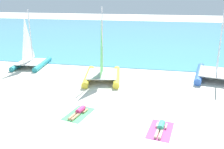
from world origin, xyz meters
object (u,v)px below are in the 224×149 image
at_px(sailboat_teal, 31,59).
at_px(sunbather_right, 161,127).
at_px(sailboat_blue, 217,68).
at_px(sunbather_left, 79,111).
at_px(towel_right, 160,130).
at_px(towel_left, 79,114).
at_px(sailboat_yellow, 102,70).

height_order(sailboat_teal, sunbather_right, sailboat_teal).
bearing_deg(sailboat_blue, sunbather_left, -127.20).
xyz_separation_m(sailboat_teal, sunbather_left, (7.24, -7.97, -0.62)).
xyz_separation_m(sailboat_teal, towel_right, (11.66, -8.86, -0.74)).
height_order(towel_left, sunbather_left, sunbather_left).
distance_m(sunbather_left, sunbather_right, 4.51).
relative_size(towel_right, sunbather_right, 1.21).
xyz_separation_m(sailboat_yellow, towel_left, (0.05, -5.75, -0.80)).
distance_m(sailboat_teal, sunbather_left, 10.79).
bearing_deg(towel_right, towel_left, 169.41).
xyz_separation_m(sailboat_blue, sunbather_right, (-4.08, -8.45, -0.77)).
distance_m(sunbather_left, towel_right, 4.51).
relative_size(sunbather_left, sunbather_right, 1.00).
distance_m(towel_left, sunbather_left, 0.14).
bearing_deg(towel_left, towel_right, -10.59).
relative_size(sailboat_blue, towel_right, 3.17).
relative_size(towel_left, sunbather_left, 1.22).
height_order(sailboat_teal, sailboat_blue, sailboat_blue).
distance_m(sailboat_yellow, sunbather_left, 5.72).
bearing_deg(sailboat_teal, sailboat_yellow, -24.22).
xyz_separation_m(sailboat_yellow, towel_right, (4.48, -6.57, -0.80)).
bearing_deg(sailboat_blue, sunbather_right, -104.81).
xyz_separation_m(sailboat_teal, sunbather_right, (11.67, -8.80, -0.62)).
bearing_deg(sailboat_blue, towel_right, -104.70).
bearing_deg(towel_right, sailboat_blue, 64.35).
distance_m(sailboat_teal, sailboat_blue, 15.75).
height_order(sunbather_left, towel_right, sunbather_left).
bearing_deg(sailboat_yellow, towel_right, -65.22).
relative_size(sunbather_left, towel_right, 0.82).
relative_size(sailboat_teal, sunbather_left, 3.23).
distance_m(sailboat_yellow, sunbather_right, 7.94).
bearing_deg(sunbather_right, towel_left, 179.15).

